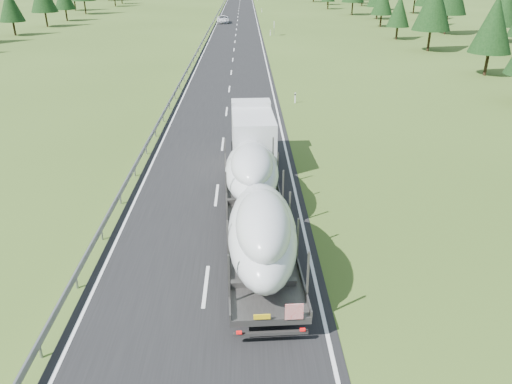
{
  "coord_description": "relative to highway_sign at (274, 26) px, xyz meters",
  "views": [
    {
      "loc": [
        1.72,
        -17.25,
        12.19
      ],
      "look_at": [
        2.19,
        4.8,
        2.1
      ],
      "focal_mm": 35.0,
      "sensor_mm": 36.0,
      "label": 1
    }
  ],
  "objects": [
    {
      "name": "distant_van",
      "position": [
        -10.43,
        22.48,
        -0.99
      ],
      "size": [
        2.9,
        5.95,
        1.63
      ],
      "primitive_type": "imported",
      "rotation": [
        0.0,
        0.0,
        0.03
      ],
      "color": "silver",
      "rests_on": "ground"
    },
    {
      "name": "road_surface",
      "position": [
        -7.2,
        20.0,
        -1.8
      ],
      "size": [
        10.0,
        400.0,
        0.02
      ],
      "primitive_type": "cube",
      "color": "black",
      "rests_on": "ground"
    },
    {
      "name": "guardrail",
      "position": [
        -12.5,
        19.94,
        -1.21
      ],
      "size": [
        0.1,
        400.0,
        0.76
      ],
      "color": "slate",
      "rests_on": "ground"
    },
    {
      "name": "highway_sign",
      "position": [
        0.0,
        0.0,
        0.0
      ],
      "size": [
        0.08,
        0.9,
        2.6
      ],
      "color": "slate",
      "rests_on": "ground"
    },
    {
      "name": "marker_posts",
      "position": [
        -0.7,
        75.0,
        -1.27
      ],
      "size": [
        0.13,
        350.08,
        1.0
      ],
      "color": "silver",
      "rests_on": "ground"
    },
    {
      "name": "boat_truck",
      "position": [
        -5.01,
        -74.19,
        0.42
      ],
      "size": [
        3.53,
        20.43,
        4.18
      ],
      "color": "silver",
      "rests_on": "ground"
    },
    {
      "name": "ground",
      "position": [
        -7.2,
        -80.0,
        -1.81
      ],
      "size": [
        400.0,
        400.0,
        0.0
      ],
      "primitive_type": "plane",
      "color": "#39531B",
      "rests_on": "ground"
    }
  ]
}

